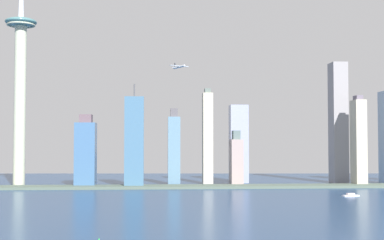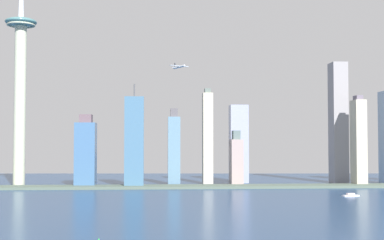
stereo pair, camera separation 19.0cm
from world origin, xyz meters
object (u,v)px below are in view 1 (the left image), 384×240
object	(u,v)px
skyscraper_8	(239,144)
channel_buoy_0	(99,240)
skyscraper_4	(338,123)
skyscraper_1	(174,149)
observation_tower	(20,70)
skyscraper_2	(359,142)
boat_0	(351,195)
skyscraper_9	(236,161)
skyscraper_5	(208,138)
airplane	(179,67)
skyscraper_6	(86,153)
skyscraper_0	(134,142)

from	to	relation	value
skyscraper_8	channel_buoy_0	bearing A→B (deg)	-107.68
skyscraper_4	channel_buoy_0	distance (m)	525.10
skyscraper_1	observation_tower	bearing A→B (deg)	-176.43
skyscraper_2	boat_0	bearing A→B (deg)	-113.77
skyscraper_9	channel_buoy_0	distance (m)	422.52
boat_0	skyscraper_9	bearing A→B (deg)	-70.69
observation_tower	skyscraper_1	world-z (taller)	observation_tower
skyscraper_8	boat_0	distance (m)	229.57
skyscraper_4	skyscraper_8	bearing A→B (deg)	171.39
skyscraper_1	skyscraper_9	size ratio (longest dim) A/B	1.41
skyscraper_5	channel_buoy_0	world-z (taller)	skyscraper_5
skyscraper_8	airplane	bearing A→B (deg)	-144.30
skyscraper_4	skyscraper_8	xyz separation A→B (m)	(-134.00, 20.30, -28.66)
airplane	skyscraper_6	bearing A→B (deg)	-114.62
skyscraper_0	skyscraper_4	size ratio (longest dim) A/B	0.77
channel_buoy_0	airplane	size ratio (longest dim) A/B	0.11
observation_tower	skyscraper_1	bearing A→B (deg)	3.57
skyscraper_0	skyscraper_2	distance (m)	285.06
skyscraper_0	boat_0	world-z (taller)	skyscraper_0
skyscraper_2	boat_0	xyz separation A→B (m)	(-61.55, -139.77, -54.53)
skyscraper_4	skyscraper_5	size ratio (longest dim) A/B	1.29
skyscraper_0	skyscraper_6	distance (m)	63.47
skyscraper_4	boat_0	xyz separation A→B (m)	(-51.50, -187.48, -80.86)
skyscraper_4	skyscraper_6	distance (m)	340.45
skyscraper_5	airplane	world-z (taller)	airplane
skyscraper_9	channel_buoy_0	xyz separation A→B (m)	(-133.83, -399.62, -30.30)
skyscraper_6	channel_buoy_0	world-z (taller)	skyscraper_6
observation_tower	skyscraper_8	xyz separation A→B (m)	(283.21, 59.25, -92.28)
boat_0	channel_buoy_0	bearing A→B (deg)	34.67
skyscraper_4	boat_0	world-z (taller)	skyscraper_4
skyscraper_2	skyscraper_8	xyz separation A→B (m)	(-144.05, 68.00, -2.33)
observation_tower	airplane	world-z (taller)	observation_tower
skyscraper_0	skyscraper_8	world-z (taller)	skyscraper_0
skyscraper_0	skyscraper_1	size ratio (longest dim) A/B	1.28
skyscraper_6	skyscraper_8	bearing A→B (deg)	18.25
skyscraper_2	skyscraper_8	distance (m)	159.31
skyscraper_0	skyscraper_2	xyz separation A→B (m)	(284.77, 12.87, 0.25)
skyscraper_4	skyscraper_5	world-z (taller)	skyscraper_4
skyscraper_5	boat_0	xyz separation A→B (m)	(127.97, -182.99, -60.39)
skyscraper_5	airplane	distance (m)	104.22
observation_tower	skyscraper_5	size ratio (longest dim) A/B	2.57
skyscraper_0	skyscraper_2	size ratio (longest dim) A/B	1.10
skyscraper_2	skyscraper_5	world-z (taller)	skyscraper_5
skyscraper_6	skyscraper_5	bearing A→B (deg)	14.94
channel_buoy_0	skyscraper_1	bearing A→B (deg)	82.38
skyscraper_8	skyscraper_4	bearing A→B (deg)	-8.61
skyscraper_1	skyscraper_6	xyz separation A→B (m)	(-109.95, -19.00, -4.43)
observation_tower	skyscraper_6	size ratio (longest dim) A/B	3.64
observation_tower	skyscraper_5	distance (m)	254.52
skyscraper_2	channel_buoy_0	distance (m)	488.35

